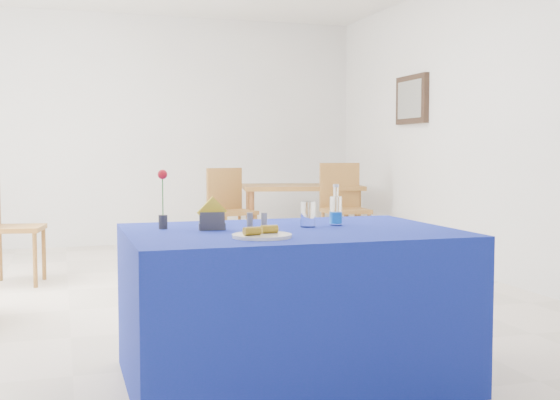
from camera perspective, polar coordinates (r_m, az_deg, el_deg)
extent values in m
plane|color=beige|center=(5.46, -4.90, -8.14)|extent=(7.00, 7.00, 0.00)
plane|color=silver|center=(8.80, -9.90, 5.58)|extent=(5.00, 0.00, 5.00)
plane|color=silver|center=(2.08, 16.56, 10.81)|extent=(5.00, 0.00, 5.00)
plane|color=silver|center=(6.37, 17.69, 6.08)|extent=(0.00, 7.00, 7.00)
cube|color=black|center=(7.74, 10.67, 8.03)|extent=(0.06, 0.64, 0.52)
cube|color=#998C66|center=(7.72, 10.51, 8.03)|extent=(0.02, 0.52, 0.40)
cylinder|color=white|center=(3.15, -1.48, -2.92)|extent=(0.27, 0.27, 0.01)
cylinder|color=white|center=(3.59, 2.28, -1.16)|extent=(0.08, 0.08, 0.13)
cylinder|color=slate|center=(3.45, -1.30, -1.75)|extent=(0.03, 0.03, 0.08)
cylinder|color=slate|center=(3.46, -2.47, -1.73)|extent=(0.03, 0.03, 0.08)
cube|color=#102699|center=(3.54, 0.84, -8.53)|extent=(1.60, 1.10, 0.76)
cylinder|color=white|center=(3.68, 4.56, -0.89)|extent=(0.06, 0.06, 0.15)
cylinder|color=blue|center=(3.68, 4.55, -1.43)|extent=(0.07, 0.07, 0.06)
cylinder|color=white|center=(3.67, 4.57, 0.67)|extent=(0.03, 0.03, 0.05)
cylinder|color=silver|center=(3.67, 4.57, 1.17)|extent=(0.03, 0.03, 0.01)
cube|color=#3A3A3F|center=(3.46, -5.54, -2.16)|extent=(0.14, 0.07, 0.03)
cube|color=#36363A|center=(3.44, -5.51, -1.74)|extent=(0.12, 0.02, 0.09)
cube|color=#38383D|center=(3.49, -5.58, -1.66)|extent=(0.12, 0.02, 0.09)
cube|color=yellow|center=(3.46, -5.55, -0.96)|extent=(0.15, 0.02, 0.15)
cylinder|color=#26262B|center=(3.54, -9.49, -1.77)|extent=(0.04, 0.04, 0.07)
cylinder|color=#1B6F23|center=(3.53, -9.51, 0.09)|extent=(0.01, 0.01, 0.22)
sphere|color=red|center=(3.53, -9.53, 2.06)|extent=(0.05, 0.05, 0.05)
cube|color=#97632C|center=(8.14, 1.75, 1.06)|extent=(1.49, 1.12, 0.05)
cylinder|color=brown|center=(7.76, -2.30, -1.86)|extent=(0.06, 0.06, 0.71)
cylinder|color=brown|center=(7.93, 6.39, -1.76)|extent=(0.06, 0.06, 0.71)
cylinder|color=brown|center=(8.46, -2.60, -1.38)|extent=(0.06, 0.06, 0.71)
cylinder|color=brown|center=(8.61, 5.40, -1.30)|extent=(0.06, 0.06, 0.71)
cylinder|color=olive|center=(7.50, -4.43, -3.04)|extent=(0.04, 0.04, 0.46)
cylinder|color=olive|center=(7.68, -2.00, -2.87)|extent=(0.04, 0.04, 0.46)
cylinder|color=olive|center=(7.83, -5.68, -2.76)|extent=(0.04, 0.04, 0.46)
cylinder|color=olive|center=(8.00, -3.32, -2.60)|extent=(0.04, 0.04, 0.46)
cube|color=olive|center=(7.72, -3.87, -1.01)|extent=(0.52, 0.52, 0.04)
cube|color=olive|center=(7.88, -4.54, 0.91)|extent=(0.42, 0.15, 0.47)
cylinder|color=olive|center=(7.40, 4.42, -3.03)|extent=(0.04, 0.04, 0.49)
cylinder|color=olive|center=(7.54, 7.23, -2.92)|extent=(0.04, 0.04, 0.49)
cylinder|color=olive|center=(7.77, 3.50, -2.69)|extent=(0.04, 0.04, 0.49)
cylinder|color=olive|center=(7.90, 6.20, -2.60)|extent=(0.04, 0.04, 0.49)
cube|color=olive|center=(7.62, 5.35, -0.87)|extent=(0.48, 0.48, 0.04)
cube|color=olive|center=(7.80, 4.86, 1.20)|extent=(0.46, 0.07, 0.50)
cylinder|color=olive|center=(6.25, -19.29, -4.63)|extent=(0.04, 0.04, 0.47)
cylinder|color=olive|center=(6.61, -18.64, -4.15)|extent=(0.04, 0.04, 0.47)
cylinder|color=olive|center=(6.69, -21.80, -4.13)|extent=(0.04, 0.04, 0.47)
cube|color=olive|center=(6.44, -20.64, -2.18)|extent=(0.50, 0.50, 0.04)
cylinder|color=gold|center=(3.11, -2.29, -2.53)|extent=(0.08, 0.05, 0.04)
cylinder|color=beige|center=(3.13, -1.65, -2.50)|extent=(0.01, 0.03, 0.03)
cylinder|color=gold|center=(3.19, -0.88, -2.37)|extent=(0.08, 0.05, 0.04)
cylinder|color=beige|center=(3.20, -0.24, -2.34)|extent=(0.01, 0.03, 0.03)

